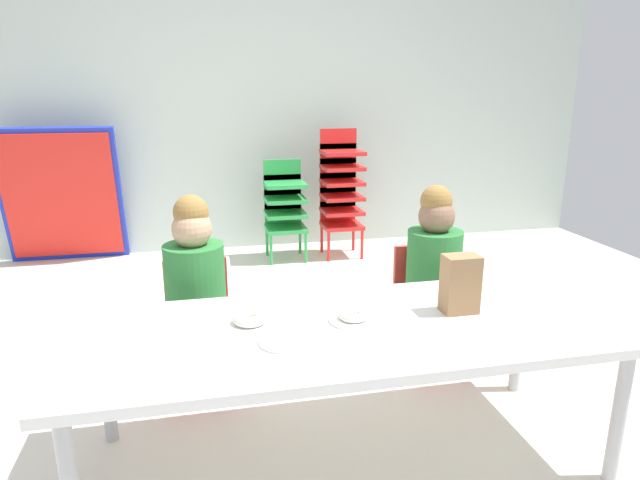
# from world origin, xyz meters

# --- Properties ---
(ground_plane) EXTENTS (6.12, 4.46, 0.02)m
(ground_plane) POSITION_xyz_m (0.00, 0.00, -0.01)
(ground_plane) COLOR silver
(back_wall) EXTENTS (6.12, 0.10, 2.65)m
(back_wall) POSITION_xyz_m (0.00, 2.23, 1.32)
(back_wall) COLOR #B2C1B7
(back_wall) RESTS_ON ground_plane
(craft_table) EXTENTS (1.94, 0.75, 0.55)m
(craft_table) POSITION_xyz_m (0.05, -0.81, 0.50)
(craft_table) COLOR white
(craft_table) RESTS_ON ground_plane
(seated_child_near_camera) EXTENTS (0.32, 0.31, 0.92)m
(seated_child_near_camera) POSITION_xyz_m (-0.48, -0.21, 0.55)
(seated_child_near_camera) COLOR red
(seated_child_near_camera) RESTS_ON ground_plane
(seated_child_middle_seat) EXTENTS (0.32, 0.31, 0.92)m
(seated_child_middle_seat) POSITION_xyz_m (0.63, -0.21, 0.55)
(seated_child_middle_seat) COLOR red
(seated_child_middle_seat) RESTS_ON ground_plane
(kid_chair_green_stack) EXTENTS (0.32, 0.30, 0.80)m
(kid_chair_green_stack) POSITION_xyz_m (0.22, 1.77, 0.46)
(kid_chair_green_stack) COLOR green
(kid_chair_green_stack) RESTS_ON ground_plane
(kid_chair_red_stack) EXTENTS (0.32, 0.30, 1.04)m
(kid_chair_red_stack) POSITION_xyz_m (0.68, 1.77, 0.58)
(kid_chair_red_stack) COLOR red
(kid_chair_red_stack) RESTS_ON ground_plane
(folded_activity_table) EXTENTS (0.90, 0.29, 1.09)m
(folded_activity_table) POSITION_xyz_m (-1.51, 2.03, 0.54)
(folded_activity_table) COLOR #1E33BF
(folded_activity_table) RESTS_ON ground_plane
(paper_bag_brown) EXTENTS (0.13, 0.09, 0.22)m
(paper_bag_brown) POSITION_xyz_m (0.49, -0.78, 0.66)
(paper_bag_brown) COLOR #9E754C
(paper_bag_brown) RESTS_ON craft_table
(paper_plate_near_edge) EXTENTS (0.18, 0.18, 0.01)m
(paper_plate_near_edge) POSITION_xyz_m (0.08, -0.77, 0.55)
(paper_plate_near_edge) COLOR white
(paper_plate_near_edge) RESTS_ON craft_table
(paper_plate_center_table) EXTENTS (0.18, 0.18, 0.01)m
(paper_plate_center_table) POSITION_xyz_m (-0.19, -0.89, 0.55)
(paper_plate_center_table) COLOR white
(paper_plate_center_table) RESTS_ON craft_table
(donut_powdered_on_plate) EXTENTS (0.11, 0.11, 0.03)m
(donut_powdered_on_plate) POSITION_xyz_m (0.08, -0.77, 0.57)
(donut_powdered_on_plate) COLOR white
(donut_powdered_on_plate) RESTS_ON craft_table
(donut_powdered_loose) EXTENTS (0.12, 0.12, 0.04)m
(donut_powdered_loose) POSITION_xyz_m (-0.29, -0.71, 0.56)
(donut_powdered_loose) COLOR white
(donut_powdered_loose) RESTS_ON craft_table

